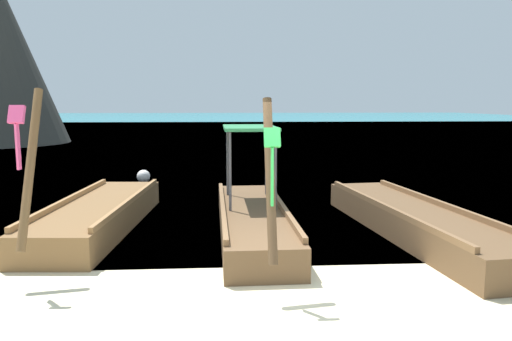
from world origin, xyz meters
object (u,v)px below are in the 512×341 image
longtail_boat_blue_ribbon (415,221)px  longtail_boat_pink_ribbon (99,215)px  mooring_buoy_near (144,176)px  longtail_boat_green_ribbon (252,218)px

longtail_boat_blue_ribbon → longtail_boat_pink_ribbon: bearing=171.2°
longtail_boat_pink_ribbon → mooring_buoy_near: size_ratio=14.45×
longtail_boat_pink_ribbon → longtail_boat_blue_ribbon: longtail_boat_pink_ribbon is taller
longtail_boat_pink_ribbon → mooring_buoy_near: (-0.03, 5.66, -0.07)m
longtail_boat_pink_ribbon → mooring_buoy_near: bearing=90.3°
longtail_boat_pink_ribbon → longtail_boat_green_ribbon: longtail_boat_pink_ribbon is taller
longtail_boat_green_ribbon → longtail_boat_blue_ribbon: 3.06m
longtail_boat_green_ribbon → longtail_boat_pink_ribbon: bearing=167.9°
longtail_boat_pink_ribbon → mooring_buoy_near: longtail_boat_pink_ribbon is taller
longtail_boat_green_ribbon → longtail_boat_blue_ribbon: (3.05, -0.29, -0.05)m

